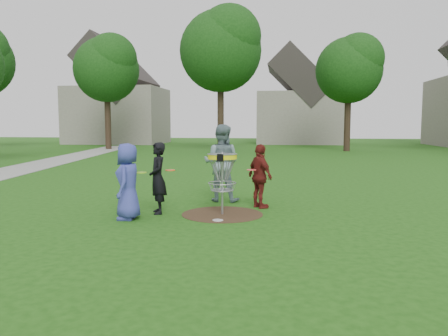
# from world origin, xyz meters

# --- Properties ---
(ground) EXTENTS (100.00, 100.00, 0.00)m
(ground) POSITION_xyz_m (0.00, 0.00, 0.00)
(ground) COLOR #19470F
(ground) RESTS_ON ground
(dirt_patch) EXTENTS (1.80, 1.80, 0.01)m
(dirt_patch) POSITION_xyz_m (0.00, 0.00, 0.00)
(dirt_patch) COLOR #47331E
(dirt_patch) RESTS_ON ground
(concrete_path) EXTENTS (7.75, 39.92, 0.02)m
(concrete_path) POSITION_xyz_m (-10.00, 8.00, 0.01)
(concrete_path) COLOR #9E9E99
(concrete_path) RESTS_ON ground
(player_blue) EXTENTS (0.56, 0.82, 1.60)m
(player_blue) POSITION_xyz_m (-1.89, -0.73, 0.80)
(player_blue) COLOR #373E97
(player_blue) RESTS_ON ground
(player_black) EXTENTS (0.58, 0.68, 1.59)m
(player_black) POSITION_xyz_m (-1.43, -0.09, 0.79)
(player_black) COLOR black
(player_black) RESTS_ON ground
(player_grey) EXTENTS (1.05, 0.87, 1.98)m
(player_grey) POSITION_xyz_m (-0.24, 1.64, 0.99)
(player_grey) COLOR slate
(player_grey) RESTS_ON ground
(player_maroon) EXTENTS (0.82, 0.94, 1.52)m
(player_maroon) POSITION_xyz_m (0.79, 0.84, 0.76)
(player_maroon) COLOR maroon
(player_maroon) RESTS_ON ground
(disc_on_grass) EXTENTS (0.22, 0.22, 0.02)m
(disc_on_grass) POSITION_xyz_m (-0.00, -0.66, 0.01)
(disc_on_grass) COLOR silver
(disc_on_grass) RESTS_ON ground
(disc_golf_basket) EXTENTS (0.66, 0.67, 1.38)m
(disc_golf_basket) POSITION_xyz_m (0.00, -0.00, 1.02)
(disc_golf_basket) COLOR #9EA0A5
(disc_golf_basket) RESTS_ON ground
(held_discs) EXTENTS (2.45, 2.22, 0.30)m
(held_discs) POSITION_xyz_m (-0.60, 0.32, 1.02)
(held_discs) COLOR #8ECB16
(held_discs) RESTS_ON ground
(tree_row) EXTENTS (51.20, 17.42, 9.90)m
(tree_row) POSITION_xyz_m (0.44, 20.67, 6.21)
(tree_row) COLOR #38281C
(tree_row) RESTS_ON ground
(house_row) EXTENTS (44.50, 10.65, 11.62)m
(house_row) POSITION_xyz_m (4.78, 33.07, 4.14)
(house_row) COLOR gray
(house_row) RESTS_ON ground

